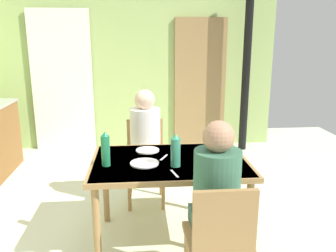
{
  "coord_description": "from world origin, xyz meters",
  "views": [
    {
      "loc": [
        0.13,
        -2.65,
        1.71
      ],
      "look_at": [
        0.37,
        0.17,
        0.98
      ],
      "focal_mm": 37.11,
      "sensor_mm": 36.0,
      "label": 1
    }
  ],
  "objects_px": {
    "chair_far_diner": "(145,156)",
    "person_near_diner": "(216,187)",
    "chair_near_diner": "(219,238)",
    "water_bottle_green_near": "(106,150)",
    "dining_table": "(170,169)",
    "water_bottle_green_far": "(176,151)",
    "person_far_diner": "(145,133)"
  },
  "relations": [
    {
      "from": "chair_near_diner",
      "to": "person_far_diner",
      "type": "xyz_separation_m",
      "value": [
        -0.42,
        1.45,
        0.28
      ]
    },
    {
      "from": "dining_table",
      "to": "person_near_diner",
      "type": "distance_m",
      "value": 0.71
    },
    {
      "from": "person_near_diner",
      "to": "dining_table",
      "type": "bearing_deg",
      "value": 110.13
    },
    {
      "from": "water_bottle_green_near",
      "to": "water_bottle_green_far",
      "type": "xyz_separation_m",
      "value": [
        0.54,
        -0.06,
        -0.01
      ]
    },
    {
      "from": "person_near_diner",
      "to": "water_bottle_green_near",
      "type": "xyz_separation_m",
      "value": [
        -0.75,
        0.57,
        0.08
      ]
    },
    {
      "from": "water_bottle_green_far",
      "to": "dining_table",
      "type": "bearing_deg",
      "value": 103.33
    },
    {
      "from": "water_bottle_green_far",
      "to": "person_near_diner",
      "type": "bearing_deg",
      "value": -68.09
    },
    {
      "from": "chair_far_diner",
      "to": "water_bottle_green_near",
      "type": "relative_size",
      "value": 3.14
    },
    {
      "from": "water_bottle_green_near",
      "to": "dining_table",
      "type": "bearing_deg",
      "value": 9.13
    },
    {
      "from": "person_near_diner",
      "to": "water_bottle_green_far",
      "type": "relative_size",
      "value": 2.95
    },
    {
      "from": "chair_far_diner",
      "to": "person_far_diner",
      "type": "distance_m",
      "value": 0.31
    },
    {
      "from": "dining_table",
      "to": "chair_far_diner",
      "type": "height_order",
      "value": "chair_far_diner"
    },
    {
      "from": "chair_far_diner",
      "to": "dining_table",
      "type": "bearing_deg",
      "value": 103.03
    },
    {
      "from": "dining_table",
      "to": "chair_near_diner",
      "type": "distance_m",
      "value": 0.84
    },
    {
      "from": "chair_near_diner",
      "to": "person_far_diner",
      "type": "relative_size",
      "value": 1.13
    },
    {
      "from": "dining_table",
      "to": "chair_far_diner",
      "type": "relative_size",
      "value": 1.46
    },
    {
      "from": "chair_near_diner",
      "to": "person_near_diner",
      "type": "relative_size",
      "value": 1.13
    },
    {
      "from": "chair_far_diner",
      "to": "person_near_diner",
      "type": "relative_size",
      "value": 1.13
    },
    {
      "from": "chair_near_diner",
      "to": "water_bottle_green_near",
      "type": "distance_m",
      "value": 1.09
    },
    {
      "from": "dining_table",
      "to": "water_bottle_green_far",
      "type": "relative_size",
      "value": 4.88
    },
    {
      "from": "person_far_diner",
      "to": "person_near_diner",
      "type": "bearing_deg",
      "value": 107.9
    },
    {
      "from": "chair_far_diner",
      "to": "person_far_diner",
      "type": "bearing_deg",
      "value": 90.0
    },
    {
      "from": "dining_table",
      "to": "water_bottle_green_near",
      "type": "distance_m",
      "value": 0.55
    },
    {
      "from": "person_near_diner",
      "to": "person_far_diner",
      "type": "xyz_separation_m",
      "value": [
        -0.42,
        1.31,
        0.0
      ]
    },
    {
      "from": "chair_far_diner",
      "to": "chair_near_diner",
      "type": "bearing_deg",
      "value": 104.97
    },
    {
      "from": "water_bottle_green_far",
      "to": "person_far_diner",
      "type": "bearing_deg",
      "value": 105.22
    },
    {
      "from": "person_far_diner",
      "to": "water_bottle_green_far",
      "type": "height_order",
      "value": "person_far_diner"
    },
    {
      "from": "person_near_diner",
      "to": "water_bottle_green_far",
      "type": "bearing_deg",
      "value": 111.91
    },
    {
      "from": "person_near_diner",
      "to": "water_bottle_green_near",
      "type": "height_order",
      "value": "person_near_diner"
    },
    {
      "from": "chair_near_diner",
      "to": "water_bottle_green_near",
      "type": "xyz_separation_m",
      "value": [
        -0.75,
        0.71,
        0.37
      ]
    },
    {
      "from": "chair_near_diner",
      "to": "chair_far_diner",
      "type": "distance_m",
      "value": 1.64
    },
    {
      "from": "chair_near_diner",
      "to": "chair_far_diner",
      "type": "relative_size",
      "value": 1.0
    }
  ]
}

